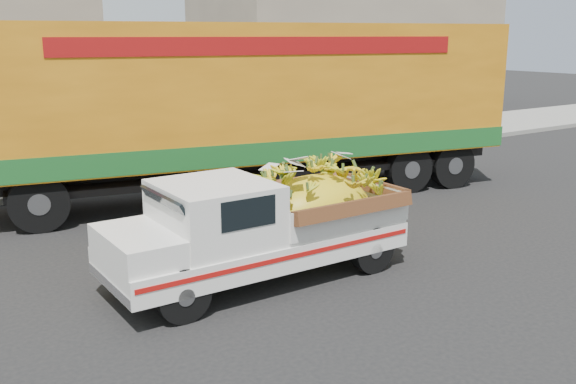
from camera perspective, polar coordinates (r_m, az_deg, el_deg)
ground at (r=10.33m, az=1.00°, el=-6.39°), size 100.00×100.00×0.00m
curb at (r=15.99m, az=-12.84°, el=0.87°), size 60.00×0.25×0.15m
sidewalk at (r=17.92m, az=-15.32°, el=2.09°), size 60.00×4.00×0.14m
building_right at (r=30.65m, az=5.71°, el=12.73°), size 14.00×6.00×6.00m
pickup_truck at (r=9.60m, az=-0.92°, el=-2.64°), size 4.52×1.68×1.58m
semi_trailer at (r=14.18m, az=-3.27°, el=7.96°), size 12.09×4.85×3.80m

